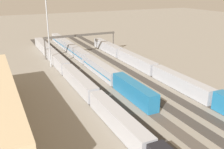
% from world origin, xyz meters
% --- Properties ---
extents(ground_plane, '(400.00, 400.00, 0.00)m').
position_xyz_m(ground_plane, '(0.00, 0.00, 0.00)').
color(ground_plane, gray).
extents(track_bed_0, '(140.00, 2.80, 0.12)m').
position_xyz_m(track_bed_0, '(0.00, -12.50, 0.06)').
color(track_bed_0, '#3D3833').
rests_on(track_bed_0, ground_plane).
extents(track_bed_1, '(140.00, 2.80, 0.12)m').
position_xyz_m(track_bed_1, '(0.00, -7.50, 0.06)').
color(track_bed_1, '#3D3833').
rests_on(track_bed_1, ground_plane).
extents(track_bed_2, '(140.00, 2.80, 0.12)m').
position_xyz_m(track_bed_2, '(0.00, -2.50, 0.06)').
color(track_bed_2, '#3D3833').
rests_on(track_bed_2, ground_plane).
extents(track_bed_3, '(140.00, 2.80, 0.12)m').
position_xyz_m(track_bed_3, '(0.00, 2.50, 0.06)').
color(track_bed_3, '#4C443D').
rests_on(track_bed_3, ground_plane).
extents(track_bed_4, '(140.00, 2.80, 0.12)m').
position_xyz_m(track_bed_4, '(0.00, 7.50, 0.06)').
color(track_bed_4, '#3D3833').
rests_on(track_bed_4, ground_plane).
extents(track_bed_5, '(140.00, 2.80, 0.12)m').
position_xyz_m(track_bed_5, '(0.00, 12.50, 0.06)').
color(track_bed_5, '#3D3833').
rests_on(track_bed_5, ground_plane).
extents(train_on_track_5, '(114.80, 3.00, 4.40)m').
position_xyz_m(train_on_track_5, '(-4.96, 12.50, 2.08)').
color(train_on_track_5, black).
rests_on(train_on_track_5, ground_plane).
extents(train_on_track_0, '(90.60, 3.00, 4.40)m').
position_xyz_m(train_on_track_0, '(-6.08, -12.50, 2.09)').
color(train_on_track_0, '#1E6B9E').
rests_on(train_on_track_0, ground_plane).
extents(train_on_track_3, '(90.60, 3.06, 4.40)m').
position_xyz_m(train_on_track_3, '(16.17, 2.50, 2.06)').
color(train_on_track_3, '#1E6B9E').
rests_on(train_on_track_3, ground_plane).
extents(light_mast_1, '(2.80, 0.70, 25.04)m').
position_xyz_m(light_mast_1, '(16.75, 15.05, 16.15)').
color(light_mast_1, '#9EA0A5').
rests_on(light_mast_1, ground_plane).
extents(signal_gantry, '(0.70, 30.00, 8.80)m').
position_xyz_m(signal_gantry, '(27.33, 0.00, 7.55)').
color(signal_gantry, '#4C4742').
rests_on(signal_gantry, ground_plane).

